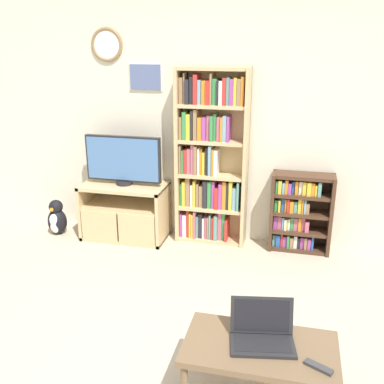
# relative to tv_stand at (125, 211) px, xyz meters

# --- Properties ---
(ground_plane) EXTENTS (18.00, 18.00, 0.00)m
(ground_plane) POSITION_rel_tv_stand_xyz_m (0.99, -2.02, -0.31)
(ground_plane) COLOR #BCAD93
(wall_back) EXTENTS (6.92, 0.09, 2.60)m
(wall_back) POSITION_rel_tv_stand_xyz_m (0.98, 0.31, 0.99)
(wall_back) COLOR beige
(wall_back) RESTS_ON ground_plane
(tv_stand) EXTENTS (0.93, 0.49, 0.62)m
(tv_stand) POSITION_rel_tv_stand_xyz_m (0.00, 0.00, 0.00)
(tv_stand) COLOR tan
(tv_stand) RESTS_ON ground_plane
(television) EXTENTS (0.84, 0.18, 0.54)m
(television) POSITION_rel_tv_stand_xyz_m (0.00, 0.03, 0.58)
(television) COLOR black
(television) RESTS_ON tv_stand
(bookshelf_tall) EXTENTS (0.75, 0.25, 1.87)m
(bookshelf_tall) POSITION_rel_tv_stand_xyz_m (0.92, 0.16, 0.61)
(bookshelf_tall) COLOR tan
(bookshelf_tall) RESTS_ON ground_plane
(bookshelf_short) EXTENTS (0.63, 0.26, 0.83)m
(bookshelf_short) POSITION_rel_tv_stand_xyz_m (1.87, 0.15, 0.10)
(bookshelf_short) COLOR #472D1E
(bookshelf_short) RESTS_ON ground_plane
(coffee_table) EXTENTS (0.92, 0.51, 0.40)m
(coffee_table) POSITION_rel_tv_stand_xyz_m (1.69, -2.08, 0.04)
(coffee_table) COLOR brown
(coffee_table) RESTS_ON ground_plane
(laptop) EXTENTS (0.42, 0.33, 0.25)m
(laptop) POSITION_rel_tv_stand_xyz_m (1.69, -2.03, 0.15)
(laptop) COLOR #232326
(laptop) RESTS_ON coffee_table
(remote_near_laptop) EXTENTS (0.16, 0.11, 0.02)m
(remote_near_laptop) POSITION_rel_tv_stand_xyz_m (2.02, -2.20, 0.09)
(remote_near_laptop) COLOR #38383A
(remote_near_laptop) RESTS_ON coffee_table
(penguin_figurine) EXTENTS (0.22, 0.20, 0.41)m
(penguin_figurine) POSITION_rel_tv_stand_xyz_m (-0.79, -0.10, -0.13)
(penguin_figurine) COLOR black
(penguin_figurine) RESTS_ON ground_plane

